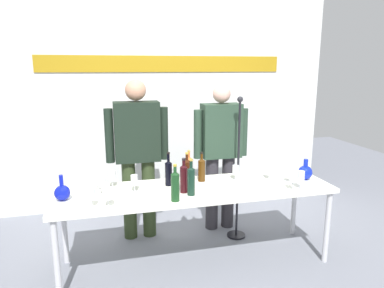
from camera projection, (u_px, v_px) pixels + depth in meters
ground_plane at (196, 262)px, 3.34m from camera, size 10.00×10.00×0.00m
back_wall at (165, 92)px, 4.51m from camera, size 4.39×0.11×3.00m
display_table at (196, 194)px, 3.19m from camera, size 2.50×0.69×0.74m
decanter_blue_left at (62, 192)px, 2.87m from camera, size 0.13×0.13×0.22m
decanter_blue_right at (305, 172)px, 3.40m from camera, size 0.14×0.14×0.20m
presenter_left at (138, 149)px, 3.64m from camera, size 0.65×0.22×1.69m
presenter_right at (221, 148)px, 3.87m from camera, size 0.62×0.22×1.63m
wine_bottle_0 at (191, 180)px, 2.97m from camera, size 0.07×0.07×0.32m
wine_bottle_1 at (189, 168)px, 3.36m from camera, size 0.07×0.07×0.30m
wine_bottle_2 at (169, 172)px, 3.22m from camera, size 0.06×0.06×0.32m
wine_bottle_3 at (184, 177)px, 3.04m from camera, size 0.07×0.07×0.31m
wine_bottle_4 at (202, 169)px, 3.34m from camera, size 0.07×0.07×0.29m
wine_bottle_5 at (175, 185)px, 2.84m from camera, size 0.07×0.07×0.31m
wine_bottle_6 at (187, 172)px, 3.19m from camera, size 0.07×0.07×0.32m
wine_glass_left_0 at (91, 194)px, 2.71m from camera, size 0.06×0.06×0.15m
wine_glass_left_1 at (98, 180)px, 3.10m from camera, size 0.06×0.06×0.13m
wine_glass_left_2 at (108, 194)px, 2.73m from camera, size 0.07×0.07×0.15m
wine_glass_left_3 at (112, 175)px, 3.16m from camera, size 0.07×0.07×0.16m
wine_glass_left_4 at (134, 180)px, 3.06m from camera, size 0.06×0.06×0.15m
wine_glass_left_5 at (102, 182)px, 2.98m from camera, size 0.06×0.06×0.16m
wine_glass_right_0 at (270, 169)px, 3.40m from camera, size 0.07×0.07×0.15m
wine_glass_right_1 at (236, 169)px, 3.38m from camera, size 0.06×0.06×0.14m
wine_glass_right_2 at (291, 172)px, 3.30m from camera, size 0.06×0.06×0.14m
wine_glass_right_3 at (293, 177)px, 3.09m from camera, size 0.07×0.07×0.17m
wine_glass_right_4 at (301, 176)px, 3.14m from camera, size 0.07×0.07×0.16m
microphone_stand at (237, 192)px, 3.73m from camera, size 0.20×0.20×1.53m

